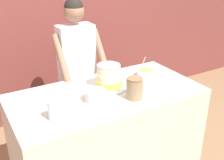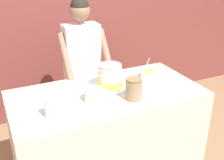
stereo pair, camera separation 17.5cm
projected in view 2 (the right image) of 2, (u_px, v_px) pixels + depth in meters
wall_back at (57, 12)px, 3.28m from camera, size 10.00×0.05×2.60m
counter at (107, 138)px, 2.45m from camera, size 1.55×0.78×0.90m
person_baker at (82, 61)px, 2.75m from camera, size 0.46×0.43×1.57m
cake at (110, 77)px, 2.33m from camera, size 0.33×0.33×0.20m
frosting_bowl_yellow at (149, 74)px, 2.52m from camera, size 0.14×0.14×0.17m
frosting_bowl_white at (95, 95)px, 2.13m from camera, size 0.16×0.16×0.18m
drinking_glass at (50, 108)px, 1.90m from camera, size 0.08×0.08×0.14m
ceramic_plate at (66, 102)px, 2.10m from camera, size 0.20×0.20×0.01m
stoneware_jar at (134, 89)px, 2.13m from camera, size 0.13×0.13×0.17m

